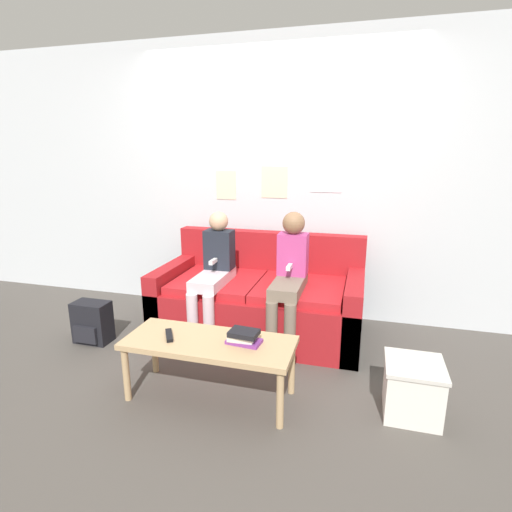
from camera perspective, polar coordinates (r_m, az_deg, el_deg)
name	(u,v)px	position (r m, az deg, el deg)	size (l,w,h in m)	color
ground_plane	(241,361)	(3.20, -2.14, -14.73)	(10.00, 10.00, 0.00)	#4C4742
wall_back	(275,181)	(3.86, 2.75, 10.68)	(8.00, 0.06, 2.60)	silver
couch	(260,301)	(3.57, 0.60, -6.42)	(1.76, 0.90, 0.84)	maroon
coffee_table	(209,347)	(2.64, -6.69, -12.77)	(1.09, 0.44, 0.40)	tan
person_left	(213,270)	(3.38, -6.09, -2.03)	(0.24, 0.60, 1.08)	silver
person_right	(289,274)	(3.20, 4.79, -2.52)	(0.24, 0.60, 1.10)	#756656
tv_remote	(169,335)	(2.70, -12.31, -11.01)	(0.12, 0.17, 0.02)	black
book_stack	(243,337)	(2.55, -1.84, -11.45)	(0.22, 0.15, 0.09)	#7A3389
storage_box	(413,389)	(2.73, 21.46, -17.21)	(0.34, 0.35, 0.34)	silver
backpack	(92,323)	(3.68, -22.36, -8.79)	(0.30, 0.21, 0.35)	black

